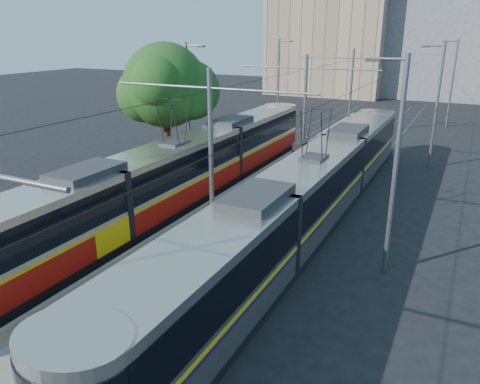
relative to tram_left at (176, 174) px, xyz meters
The scene contains 13 objects.
ground 11.30m from the tram_left, 71.19° to the right, with size 160.00×160.00×0.00m, color black.
platform 7.53m from the tram_left, 60.76° to the left, with size 4.00×50.00×0.30m, color gray.
tactile_strip_left 6.92m from the tram_left, 71.51° to the left, with size 0.70×50.00×0.01m, color gray.
tactile_strip_right 8.30m from the tram_left, 51.86° to the left, with size 0.70×50.00×0.01m, color gray.
rails 7.56m from the tram_left, 60.76° to the left, with size 8.71×70.00×0.03m.
tram_left is the anchor object (origin of this frame).
tram_right 7.21m from the tram_left, ahead, with size 2.43×30.63×5.50m.
catenary 5.81m from the tram_left, 44.88° to the left, with size 9.20×70.00×7.00m.
street_lamps 11.31m from the tram_left, 70.96° to the left, with size 15.18×38.22×8.00m.
shelter 7.54m from the tram_left, 52.35° to the left, with size 0.64×1.04×2.31m.
tree 6.78m from the tram_left, 124.84° to the left, with size 5.58×5.16×8.11m.
building_left 50.18m from the tram_left, 97.38° to the left, with size 16.32×12.24×15.05m.
building_centre 54.55m from the tram_left, 79.81° to the left, with size 18.36×14.28×14.09m.
Camera 1 is at (9.67, -8.60, 8.68)m, focal length 35.00 mm.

